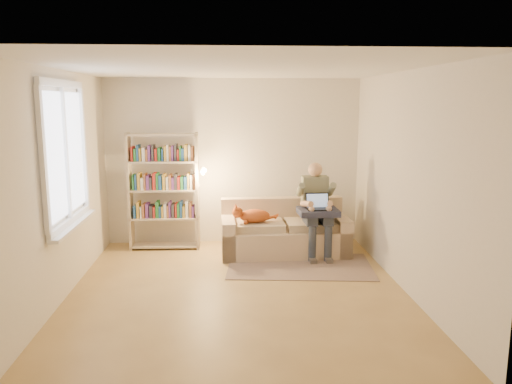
{
  "coord_description": "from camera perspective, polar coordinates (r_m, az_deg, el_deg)",
  "views": [
    {
      "loc": [
        -0.15,
        -5.64,
        2.23
      ],
      "look_at": [
        0.28,
        1.0,
        1.03
      ],
      "focal_mm": 35.0,
      "sensor_mm": 36.0,
      "label": 1
    }
  ],
  "objects": [
    {
      "name": "wall_left",
      "position": [
        6.01,
        -21.6,
        0.57
      ],
      "size": [
        0.02,
        4.5,
        2.6
      ],
      "primitive_type": "cube",
      "color": "silver",
      "rests_on": "floor"
    },
    {
      "name": "sofa",
      "position": [
        7.5,
        3.22,
        -4.81
      ],
      "size": [
        1.88,
        0.88,
        0.79
      ],
      "rotation": [
        0.0,
        0.0,
        0.02
      ],
      "color": "#CBB190",
      "rests_on": "floor"
    },
    {
      "name": "laptop",
      "position": [
        7.21,
        6.91,
        -1.49
      ],
      "size": [
        0.34,
        0.28,
        0.29
      ],
      "rotation": [
        0.0,
        0.0,
        0.02
      ],
      "color": "black",
      "rests_on": "blanket"
    },
    {
      "name": "wall_back",
      "position": [
        7.94,
        -2.61,
        3.47
      ],
      "size": [
        4.0,
        0.02,
        2.6
      ],
      "primitive_type": "cube",
      "color": "silver",
      "rests_on": "floor"
    },
    {
      "name": "person",
      "position": [
        7.33,
        6.9,
        -1.4
      ],
      "size": [
        0.39,
        0.62,
        1.36
      ],
      "rotation": [
        0.0,
        0.0,
        0.02
      ],
      "color": "gray",
      "rests_on": "sofa"
    },
    {
      "name": "floor",
      "position": [
        6.07,
        -2.07,
        -11.38
      ],
      "size": [
        4.5,
        4.5,
        0.0
      ],
      "primitive_type": "plane",
      "color": "#9C7D47",
      "rests_on": "ground"
    },
    {
      "name": "wall_right",
      "position": [
        6.11,
        16.96,
        0.99
      ],
      "size": [
        0.02,
        4.5,
        2.6
      ],
      "primitive_type": "cube",
      "color": "silver",
      "rests_on": "floor"
    },
    {
      "name": "rug",
      "position": [
        6.99,
        5.01,
        -8.41
      ],
      "size": [
        2.07,
        1.35,
        0.01
      ],
      "primitive_type": "cube",
      "rotation": [
        0.0,
        0.0,
        -0.1
      ],
      "color": "gray",
      "rests_on": "floor"
    },
    {
      "name": "cat",
      "position": [
        7.26,
        -0.17,
        -2.69
      ],
      "size": [
        0.68,
        0.25,
        0.25
      ],
      "rotation": [
        0.0,
        0.0,
        0.02
      ],
      "color": "#CF6228",
      "rests_on": "sofa"
    },
    {
      "name": "wall_front",
      "position": [
        3.52,
        -1.14,
        -5.16
      ],
      "size": [
        4.0,
        0.02,
        2.6
      ],
      "primitive_type": "cube",
      "color": "silver",
      "rests_on": "floor"
    },
    {
      "name": "bookshelf",
      "position": [
        7.69,
        -10.49,
        0.73
      ],
      "size": [
        1.18,
        0.35,
        1.79
      ],
      "rotation": [
        0.0,
        0.0,
        -0.02
      ],
      "color": "#BCAB8E",
      "rests_on": "floor"
    },
    {
      "name": "ceiling",
      "position": [
        5.65,
        -2.25,
        13.94
      ],
      "size": [
        4.0,
        4.5,
        0.02
      ],
      "primitive_type": "cube",
      "color": "white",
      "rests_on": "wall_back"
    },
    {
      "name": "window",
      "position": [
        6.17,
        -20.61,
        1.57
      ],
      "size": [
        0.12,
        1.52,
        1.69
      ],
      "color": "white",
      "rests_on": "wall_left"
    },
    {
      "name": "blanket",
      "position": [
        7.22,
        6.91,
        -2.25
      ],
      "size": [
        0.58,
        0.48,
        0.09
      ],
      "primitive_type": "cube",
      "rotation": [
        0.0,
        0.0,
        0.02
      ],
      "color": "#24283F",
      "rests_on": "person"
    }
  ]
}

